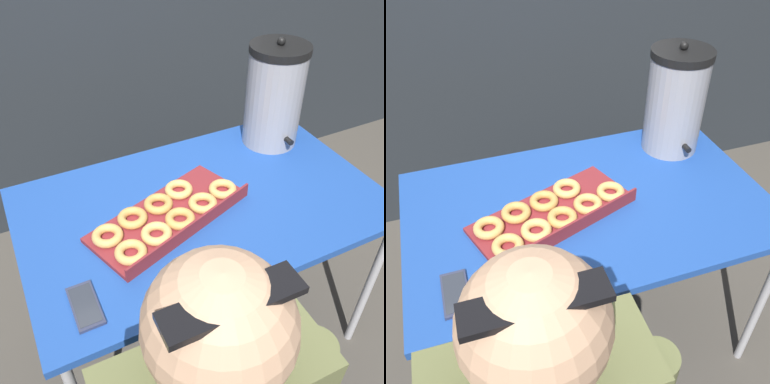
% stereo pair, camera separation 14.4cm
% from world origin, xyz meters
% --- Properties ---
extents(ground_plane, '(12.00, 12.00, 0.00)m').
position_xyz_m(ground_plane, '(0.00, 0.00, 0.00)').
color(ground_plane, '#4C473F').
extents(folding_table, '(1.25, 0.78, 0.77)m').
position_xyz_m(folding_table, '(0.00, 0.00, 0.72)').
color(folding_table, '#1E479E').
rests_on(folding_table, ground).
extents(donut_box, '(0.59, 0.40, 0.05)m').
position_xyz_m(donut_box, '(-0.15, -0.03, 0.79)').
color(donut_box, maroon).
rests_on(donut_box, folding_table).
extents(coffee_urn, '(0.23, 0.26, 0.44)m').
position_xyz_m(coffee_urn, '(0.44, 0.23, 0.97)').
color(coffee_urn, '#939399').
rests_on(coffee_urn, folding_table).
extents(cell_phone, '(0.07, 0.15, 0.01)m').
position_xyz_m(cell_phone, '(-0.49, -0.25, 0.77)').
color(cell_phone, '#2D334C').
rests_on(cell_phone, folding_table).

